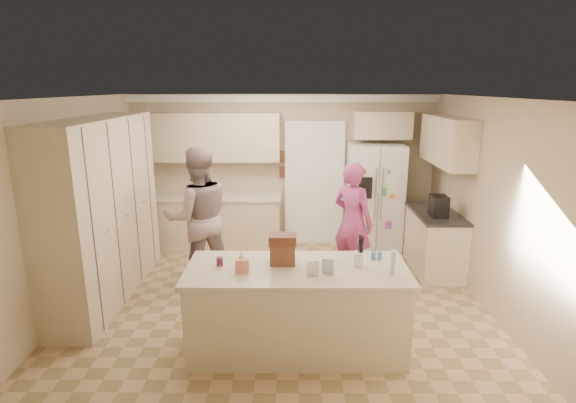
{
  "coord_description": "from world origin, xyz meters",
  "views": [
    {
      "loc": [
        0.13,
        -5.38,
        2.73
      ],
      "look_at": [
        0.1,
        0.35,
        1.25
      ],
      "focal_mm": 28.0,
      "sensor_mm": 36.0,
      "label": 1
    }
  ],
  "objects_px": {
    "refrigerator": "(374,198)",
    "coffee_maker": "(439,206)",
    "island_base": "(297,310)",
    "utensil_crock": "(360,259)",
    "teen_girl": "(353,222)",
    "dollhouse_body": "(283,254)",
    "teen_boy": "(198,217)",
    "tissue_box": "(242,265)"
  },
  "relations": [
    {
      "from": "refrigerator",
      "to": "coffee_maker",
      "type": "bearing_deg",
      "value": -58.01
    },
    {
      "from": "refrigerator",
      "to": "island_base",
      "type": "relative_size",
      "value": 0.82
    },
    {
      "from": "utensil_crock",
      "to": "teen_girl",
      "type": "bearing_deg",
      "value": 84.54
    },
    {
      "from": "utensil_crock",
      "to": "dollhouse_body",
      "type": "relative_size",
      "value": 0.58
    },
    {
      "from": "utensil_crock",
      "to": "teen_boy",
      "type": "height_order",
      "value": "teen_boy"
    },
    {
      "from": "dollhouse_body",
      "to": "island_base",
      "type": "bearing_deg",
      "value": -33.69
    },
    {
      "from": "teen_girl",
      "to": "coffee_maker",
      "type": "bearing_deg",
      "value": -132.76
    },
    {
      "from": "utensil_crock",
      "to": "teen_boy",
      "type": "distance_m",
      "value": 2.54
    },
    {
      "from": "island_base",
      "to": "tissue_box",
      "type": "height_order",
      "value": "tissue_box"
    },
    {
      "from": "island_base",
      "to": "utensil_crock",
      "type": "relative_size",
      "value": 14.67
    },
    {
      "from": "coffee_maker",
      "to": "teen_girl",
      "type": "distance_m",
      "value": 1.25
    },
    {
      "from": "coffee_maker",
      "to": "tissue_box",
      "type": "relative_size",
      "value": 2.14
    },
    {
      "from": "tissue_box",
      "to": "dollhouse_body",
      "type": "relative_size",
      "value": 0.54
    },
    {
      "from": "island_base",
      "to": "tissue_box",
      "type": "bearing_deg",
      "value": -169.7
    },
    {
      "from": "coffee_maker",
      "to": "dollhouse_body",
      "type": "relative_size",
      "value": 1.15
    },
    {
      "from": "coffee_maker",
      "to": "island_base",
      "type": "bearing_deg",
      "value": -137.17
    },
    {
      "from": "coffee_maker",
      "to": "island_base",
      "type": "height_order",
      "value": "coffee_maker"
    },
    {
      "from": "coffee_maker",
      "to": "tissue_box",
      "type": "bearing_deg",
      "value": -142.43
    },
    {
      "from": "dollhouse_body",
      "to": "teen_boy",
      "type": "height_order",
      "value": "teen_boy"
    },
    {
      "from": "utensil_crock",
      "to": "tissue_box",
      "type": "height_order",
      "value": "utensil_crock"
    },
    {
      "from": "refrigerator",
      "to": "tissue_box",
      "type": "bearing_deg",
      "value": -119.76
    },
    {
      "from": "utensil_crock",
      "to": "refrigerator",
      "type": "bearing_deg",
      "value": 77.01
    },
    {
      "from": "island_base",
      "to": "utensil_crock",
      "type": "distance_m",
      "value": 0.86
    },
    {
      "from": "island_base",
      "to": "dollhouse_body",
      "type": "distance_m",
      "value": 0.62
    },
    {
      "from": "teen_girl",
      "to": "tissue_box",
      "type": "bearing_deg",
      "value": 96.93
    },
    {
      "from": "tissue_box",
      "to": "teen_boy",
      "type": "bearing_deg",
      "value": 114.35
    },
    {
      "from": "refrigerator",
      "to": "teen_girl",
      "type": "distance_m",
      "value": 1.38
    },
    {
      "from": "dollhouse_body",
      "to": "coffee_maker",
      "type": "bearing_deg",
      "value": 39.29
    },
    {
      "from": "island_base",
      "to": "coffee_maker",
      "type": "bearing_deg",
      "value": 42.83
    },
    {
      "from": "refrigerator",
      "to": "island_base",
      "type": "bearing_deg",
      "value": -112.56
    },
    {
      "from": "refrigerator",
      "to": "utensil_crock",
      "type": "xyz_separation_m",
      "value": [
        -0.7,
        -3.02,
        0.1
      ]
    },
    {
      "from": "refrigerator",
      "to": "teen_girl",
      "type": "xyz_separation_m",
      "value": [
        -0.53,
        -1.27,
        -0.04
      ]
    },
    {
      "from": "dollhouse_body",
      "to": "teen_girl",
      "type": "bearing_deg",
      "value": 60.37
    },
    {
      "from": "island_base",
      "to": "utensil_crock",
      "type": "bearing_deg",
      "value": 4.4
    },
    {
      "from": "utensil_crock",
      "to": "teen_boy",
      "type": "relative_size",
      "value": 0.08
    },
    {
      "from": "teen_girl",
      "to": "island_base",
      "type": "bearing_deg",
      "value": 108.24
    },
    {
      "from": "coffee_maker",
      "to": "teen_girl",
      "type": "xyz_separation_m",
      "value": [
        -1.23,
        -0.1,
        -0.21
      ]
    },
    {
      "from": "tissue_box",
      "to": "teen_girl",
      "type": "height_order",
      "value": "teen_girl"
    },
    {
      "from": "utensil_crock",
      "to": "dollhouse_body",
      "type": "height_order",
      "value": "dollhouse_body"
    },
    {
      "from": "island_base",
      "to": "teen_girl",
      "type": "height_order",
      "value": "teen_girl"
    },
    {
      "from": "coffee_maker",
      "to": "dollhouse_body",
      "type": "height_order",
      "value": "coffee_maker"
    },
    {
      "from": "coffee_maker",
      "to": "dollhouse_body",
      "type": "xyz_separation_m",
      "value": [
        -2.2,
        -1.8,
        -0.03
      ]
    }
  ]
}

